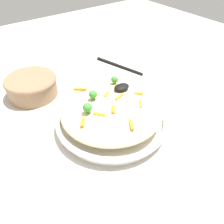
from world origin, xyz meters
TOP-DOWN VIEW (x-y plane):
  - ground_plane at (0.00, 0.00)m, footprint 2.40×2.40m
  - serving_bowl at (0.00, 0.00)m, footprint 0.37×0.37m
  - pasta_mound at (0.00, 0.00)m, footprint 0.33×0.32m
  - carrot_piece_0 at (-0.07, 0.05)m, footprint 0.03×0.04m
  - carrot_piece_1 at (0.06, 0.02)m, footprint 0.03×0.04m
  - carrot_piece_2 at (-0.10, 0.01)m, footprint 0.03×0.03m
  - carrot_piece_3 at (0.04, -0.13)m, footprint 0.04×0.03m
  - carrot_piece_4 at (-0.01, -0.05)m, footprint 0.03×0.02m
  - carrot_piece_5 at (-0.08, -0.06)m, footprint 0.03×0.03m
  - carrot_piece_6 at (0.02, 0.03)m, footprint 0.03×0.03m
  - carrot_piece_7 at (0.01, 0.11)m, footprint 0.03×0.04m
  - carrot_piece_8 at (-0.03, -0.01)m, footprint 0.04×0.02m
  - carrot_piece_9 at (0.12, 0.02)m, footprint 0.03×0.03m
  - broccoli_floret_0 at (0.08, -0.01)m, footprint 0.03×0.03m
  - broccoli_floret_1 at (-0.08, -0.09)m, footprint 0.03×0.03m
  - broccoli_floret_2 at (0.04, -0.05)m, footprint 0.03×0.03m
  - serving_spoon at (-0.09, -0.07)m, footprint 0.14×0.14m
  - companion_bowl at (0.14, -0.33)m, footprint 0.20×0.20m

SIDE VIEW (x-z plane):
  - ground_plane at x=0.00m, z-range 0.00..0.00m
  - serving_bowl at x=0.00m, z-range 0.00..0.05m
  - companion_bowl at x=0.14m, z-range 0.01..0.08m
  - pasta_mound at x=0.00m, z-range 0.04..0.10m
  - carrot_piece_9 at x=0.12m, z-range 0.09..0.10m
  - carrot_piece_2 at x=-0.10m, z-range 0.09..0.10m
  - carrot_piece_5 at x=-0.08m, z-range 0.09..0.10m
  - carrot_piece_3 at x=0.04m, z-range 0.09..0.10m
  - carrot_piece_7 at x=0.01m, z-range 0.09..0.10m
  - carrot_piece_0 at x=-0.07m, z-range 0.09..0.10m
  - carrot_piece_1 at x=0.06m, z-range 0.09..0.10m
  - carrot_piece_4 at x=-0.01m, z-range 0.10..0.10m
  - carrot_piece_6 at x=0.02m, z-range 0.10..0.10m
  - carrot_piece_8 at x=-0.03m, z-range 0.10..0.10m
  - broccoli_floret_1 at x=-0.08m, z-range 0.09..0.12m
  - broccoli_floret_0 at x=0.08m, z-range 0.10..0.13m
  - broccoli_floret_2 at x=0.04m, z-range 0.10..0.13m
  - serving_spoon at x=-0.09m, z-range 0.08..0.16m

